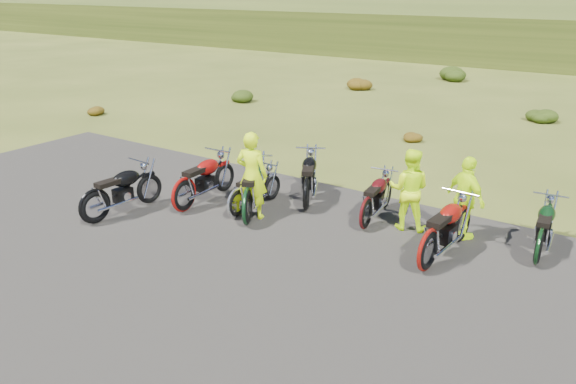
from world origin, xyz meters
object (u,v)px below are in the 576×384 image
Objects in this scene: motorcycle_0 at (97,224)px; person_middle at (252,177)px; motorcycle_7 at (536,265)px; motorcycle_3 at (238,218)px.

motorcycle_0 is 1.13× the size of person_middle.
motorcycle_7 is 1.02× the size of person_middle.
person_middle is at bearing 96.63° from motorcycle_7.
motorcycle_3 is 0.96× the size of motorcycle_7.
person_middle is at bearing -52.56° from motorcycle_3.
motorcycle_0 reaches higher than motorcycle_3.
person_middle reaches higher than motorcycle_7.
person_middle is (0.26, 0.20, 0.95)m from motorcycle_3.
motorcycle_7 is at bearing -76.26° from motorcycle_3.
person_middle is (2.54, 2.15, 0.95)m from motorcycle_0.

